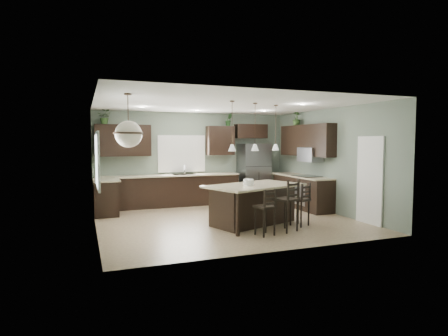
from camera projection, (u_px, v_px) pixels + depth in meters
ground at (226, 220)px, 9.12m from camera, size 6.00×6.00×0.00m
pantry_door at (370, 180)px, 8.66m from camera, size 0.04×0.82×2.04m
window_back at (182, 154)px, 11.43m from camera, size 1.35×0.02×1.00m
window_left at (97, 161)px, 7.21m from camera, size 0.02×1.10×1.00m
left_return_cabs at (106, 198)px, 9.72m from camera, size 0.60×0.90×0.90m
left_return_countertop at (106, 180)px, 9.70m from camera, size 0.66×0.96×0.04m
back_lower_cabs at (170, 191)px, 11.08m from camera, size 4.20×0.60×0.90m
back_countertop at (170, 175)px, 11.03m from camera, size 4.20×0.66×0.04m
sink_inset at (184, 174)px, 11.18m from camera, size 0.70×0.45×0.01m
faucet at (185, 170)px, 11.15m from camera, size 0.02×0.02×0.28m
back_upper_left at (123, 140)px, 10.63m from camera, size 1.55×0.34×0.90m
back_upper_right at (220, 141)px, 11.68m from camera, size 0.85×0.34×0.90m
fridge_header at (251, 131)px, 12.03m from camera, size 1.05×0.34×0.45m
right_lower_cabs at (302, 192)px, 10.86m from camera, size 0.60×2.35×0.90m
right_countertop at (301, 176)px, 10.82m from camera, size 0.66×2.35×0.04m
cooktop at (307, 176)px, 10.57m from camera, size 0.58×0.75×0.02m
wall_oven_front at (298, 194)px, 10.50m from camera, size 0.01×0.72×0.60m
right_upper_cabs at (306, 140)px, 10.80m from camera, size 0.34×2.35×0.90m
microwave at (310, 155)px, 10.56m from camera, size 0.40×0.75×0.40m
refrigerator at (254, 173)px, 11.94m from camera, size 0.90×0.74×1.85m
kitchen_island at (255, 205)px, 8.64m from camera, size 2.51×1.93×0.92m
serving_dish at (249, 182)px, 8.48m from camera, size 0.24×0.24×0.14m
bar_stool_left at (265, 212)px, 7.61m from camera, size 0.43×0.43×0.97m
bar_stool_center at (286, 205)px, 7.96m from camera, size 0.53×0.53×1.13m
bar_stool_right at (300, 204)px, 8.48m from camera, size 0.48×0.48×0.99m
pendant_left at (232, 126)px, 8.07m from camera, size 0.17×0.17×1.10m
pendant_center at (255, 127)px, 8.52m from camera, size 0.17×0.17×1.10m
pendant_right at (276, 128)px, 8.97m from camera, size 0.17×0.17×1.10m
chandelier at (128, 121)px, 6.88m from camera, size 0.54×0.54×1.00m
plant_back_left at (105, 117)px, 10.39m from camera, size 0.44×0.40×0.40m
plant_back_right at (229, 120)px, 11.70m from camera, size 0.24×0.20×0.40m
plant_right_wall at (297, 118)px, 11.21m from camera, size 0.28×0.28×0.43m
room_shell at (226, 151)px, 9.01m from camera, size 6.00×6.00×6.00m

